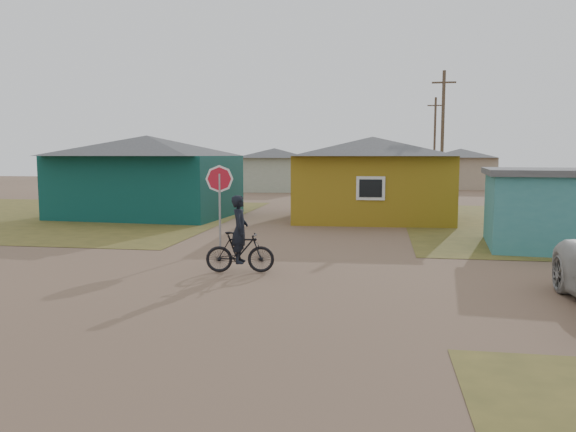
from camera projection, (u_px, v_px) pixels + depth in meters
The scene contains 11 objects.
ground at pixel (255, 283), 13.39m from camera, with size 120.00×120.00×0.00m, color brown.
grass_nw at pixel (42, 215), 28.41m from camera, with size 20.00×18.00×0.00m, color brown.
house_teal at pixel (148, 175), 27.78m from camera, with size 8.93×7.08×4.00m.
house_yellow at pixel (372, 177), 26.49m from camera, with size 7.72×6.76×3.90m.
house_pale_west at pixel (274, 169), 47.50m from camera, with size 7.04×6.15×3.60m.
house_beige_east at pixel (460, 168), 50.79m from camera, with size 6.95×6.05×3.60m.
house_pale_north at pixel (223, 167), 60.58m from camera, with size 6.28×5.81×3.40m.
utility_pole_near at pixel (442, 136), 33.46m from camera, with size 1.40×0.20×8.00m.
utility_pole_far at pixel (435, 142), 48.99m from camera, with size 1.40×0.20×8.00m.
stop_sign at pixel (220, 188), 18.07m from camera, with size 0.89×0.13×2.72m.
cyclist at pixel (240, 245), 14.56m from camera, with size 1.84×0.76×2.02m.
Camera 1 is at (2.91, -12.83, 3.06)m, focal length 35.00 mm.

